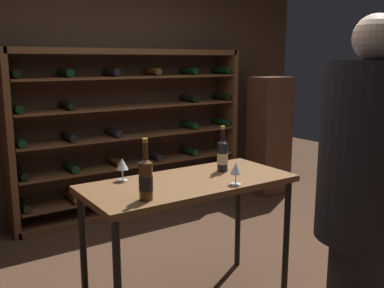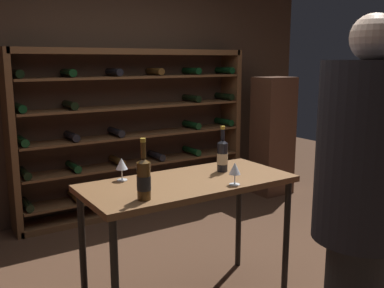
# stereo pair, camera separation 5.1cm
# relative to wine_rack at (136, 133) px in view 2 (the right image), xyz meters

# --- Properties ---
(ground_plane) EXTENTS (10.12, 10.12, 0.00)m
(ground_plane) POSITION_rel_wine_rack_xyz_m (-0.18, -1.85, -0.86)
(ground_plane) COLOR #472D1E
(back_wall) EXTENTS (5.18, 0.10, 2.60)m
(back_wall) POSITION_rel_wine_rack_xyz_m (-0.18, 0.21, 0.44)
(back_wall) COLOR #3D2B1E
(back_wall) RESTS_ON ground
(wine_rack) EXTENTS (2.61, 0.32, 1.75)m
(wine_rack) POSITION_rel_wine_rack_xyz_m (0.00, 0.00, 0.00)
(wine_rack) COLOR brown
(wine_rack) RESTS_ON ground
(tasting_table) EXTENTS (1.37, 0.62, 0.87)m
(tasting_table) POSITION_rel_wine_rack_xyz_m (-0.53, -1.90, -0.08)
(tasting_table) COLOR brown
(tasting_table) RESTS_ON ground
(person_bystander_dark_jacket) EXTENTS (0.45, 0.45, 1.84)m
(person_bystander_dark_jacket) POSITION_rel_wine_rack_xyz_m (-0.23, -2.96, 0.15)
(person_bystander_dark_jacket) COLOR black
(person_bystander_dark_jacket) RESTS_ON ground
(display_cabinet) EXTENTS (0.44, 0.36, 1.44)m
(display_cabinet) POSITION_rel_wine_rack_xyz_m (1.69, -0.33, -0.15)
(display_cabinet) COLOR #4C2D1E
(display_cabinet) RESTS_ON ground
(wine_bottle_amber_reserve) EXTENTS (0.08, 0.08, 0.35)m
(wine_bottle_amber_reserve) POSITION_rel_wine_rack_xyz_m (-0.95, -2.10, 0.13)
(wine_bottle_amber_reserve) COLOR #4C3314
(wine_bottle_amber_reserve) RESTS_ON tasting_table
(wine_bottle_green_slim) EXTENTS (0.08, 0.08, 0.32)m
(wine_bottle_green_slim) POSITION_rel_wine_rack_xyz_m (-0.21, -1.83, 0.12)
(wine_bottle_green_slim) COLOR black
(wine_bottle_green_slim) RESTS_ON tasting_table
(wine_glass_stemmed_center) EXTENTS (0.07, 0.07, 0.14)m
(wine_glass_stemmed_center) POSITION_rel_wine_rack_xyz_m (-0.35, -2.14, 0.11)
(wine_glass_stemmed_center) COLOR silver
(wine_glass_stemmed_center) RESTS_ON tasting_table
(wine_glass_stemmed_left) EXTENTS (0.08, 0.08, 0.15)m
(wine_glass_stemmed_left) POSITION_rel_wine_rack_xyz_m (-0.90, -1.67, 0.11)
(wine_glass_stemmed_left) COLOR silver
(wine_glass_stemmed_left) RESTS_ON tasting_table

